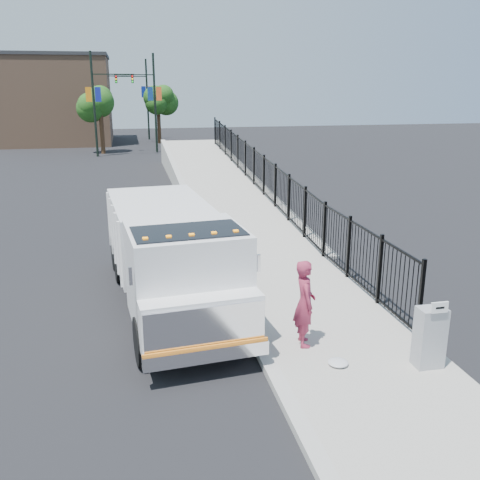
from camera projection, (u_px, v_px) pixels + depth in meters
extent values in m
plane|color=black|center=(244.00, 319.00, 13.21)|extent=(120.00, 120.00, 0.00)
cube|color=#9E998E|center=(349.00, 347.00, 11.69)|extent=(3.55, 12.00, 0.12)
cube|color=#ADAAA3|center=(264.00, 355.00, 11.31)|extent=(0.30, 12.00, 0.16)
cube|color=#9E998E|center=(219.00, 192.00, 28.66)|extent=(3.95, 24.06, 3.19)
cube|color=black|center=(264.00, 188.00, 24.93)|extent=(0.10, 28.00, 1.80)
cube|color=black|center=(169.00, 282.00, 14.10)|extent=(1.70, 7.11, 0.23)
cube|color=white|center=(187.00, 274.00, 11.63)|extent=(2.64, 2.50, 2.07)
cube|color=white|center=(201.00, 320.00, 10.59)|extent=(2.49, 0.95, 1.04)
cube|color=silver|center=(205.00, 328.00, 10.24)|extent=(2.38, 0.31, 0.88)
cube|color=silver|center=(207.00, 355.00, 10.31)|extent=(2.49, 0.42, 0.29)
cube|color=orange|center=(207.00, 347.00, 10.26)|extent=(2.48, 0.29, 0.06)
cube|color=black|center=(188.00, 251.00, 11.22)|extent=(2.39, 1.56, 0.88)
cube|color=white|center=(160.00, 231.00, 15.04)|extent=(2.89, 4.56, 1.76)
cube|color=silver|center=(131.00, 276.00, 10.18)|extent=(0.07, 0.07, 0.36)
cube|color=silver|center=(259.00, 263.00, 10.92)|extent=(0.07, 0.07, 0.36)
cube|color=orange|center=(145.00, 239.00, 10.50)|extent=(0.11, 0.09, 0.06)
cube|color=orange|center=(169.00, 237.00, 10.63)|extent=(0.11, 0.09, 0.06)
cube|color=orange|center=(192.00, 235.00, 10.76)|extent=(0.11, 0.09, 0.06)
cube|color=orange|center=(214.00, 233.00, 10.89)|extent=(0.11, 0.09, 0.06)
cube|color=orange|center=(236.00, 231.00, 11.03)|extent=(0.11, 0.09, 0.06)
cylinder|color=black|center=(143.00, 341.00, 10.96)|extent=(0.43, 1.06, 1.04)
cylinder|color=black|center=(244.00, 327.00, 11.58)|extent=(0.43, 1.06, 1.04)
cylinder|color=black|center=(121.00, 264.00, 15.61)|extent=(0.43, 1.06, 1.04)
cylinder|color=black|center=(194.00, 258.00, 16.23)|extent=(0.43, 1.06, 1.04)
cylinder|color=black|center=(117.00, 253.00, 16.65)|extent=(0.43, 1.06, 1.04)
cylinder|color=black|center=(186.00, 247.00, 17.27)|extent=(0.43, 1.06, 1.04)
imported|color=#942944|center=(305.00, 303.00, 11.44)|extent=(0.53, 0.74, 1.92)
cube|color=gray|center=(430.00, 337.00, 10.63)|extent=(0.55, 0.40, 1.25)
cube|color=white|center=(440.00, 307.00, 10.21)|extent=(0.35, 0.04, 0.22)
ellipsoid|color=silver|center=(338.00, 362.00, 10.81)|extent=(0.42, 0.42, 0.10)
cylinder|color=black|center=(94.00, 105.00, 41.57)|extent=(0.18, 0.18, 8.00)
cube|color=black|center=(113.00, 74.00, 41.24)|extent=(3.20, 0.08, 0.08)
cube|color=black|center=(132.00, 79.00, 41.62)|extent=(0.18, 0.22, 0.60)
cube|color=navy|center=(98.00, 94.00, 41.42)|extent=(0.45, 0.04, 1.10)
cube|color=orange|center=(89.00, 94.00, 41.28)|extent=(0.45, 0.04, 1.10)
cylinder|color=black|center=(155.00, 104.00, 44.42)|extent=(0.18, 0.18, 8.00)
cube|color=black|center=(134.00, 75.00, 43.45)|extent=(3.20, 0.08, 0.08)
cube|color=black|center=(116.00, 79.00, 43.27)|extent=(0.18, 0.22, 0.60)
cube|color=#F15A22|center=(159.00, 94.00, 44.26)|extent=(0.45, 0.04, 1.10)
cube|color=navy|center=(150.00, 94.00, 44.12)|extent=(0.45, 0.04, 1.10)
cylinder|color=black|center=(101.00, 101.00, 50.87)|extent=(0.18, 0.18, 8.00)
cube|color=black|center=(117.00, 76.00, 50.53)|extent=(3.20, 0.08, 0.08)
cube|color=black|center=(133.00, 80.00, 50.92)|extent=(0.18, 0.22, 0.60)
cube|color=navy|center=(105.00, 92.00, 50.71)|extent=(0.45, 0.04, 1.10)
cube|color=orange|center=(97.00, 92.00, 50.57)|extent=(0.45, 0.04, 1.10)
cylinder|color=black|center=(147.00, 100.00, 54.67)|extent=(0.18, 0.18, 8.00)
cube|color=black|center=(130.00, 76.00, 53.71)|extent=(3.20, 0.08, 0.08)
cube|color=black|center=(116.00, 80.00, 53.53)|extent=(0.18, 0.22, 0.60)
cube|color=#CB531B|center=(151.00, 92.00, 54.52)|extent=(0.45, 0.04, 1.10)
cube|color=navy|center=(144.00, 92.00, 54.38)|extent=(0.45, 0.04, 1.10)
cylinder|color=#382314|center=(102.00, 134.00, 44.09)|extent=(0.36, 0.36, 3.20)
sphere|color=#194714|center=(100.00, 104.00, 43.41)|extent=(2.53, 2.53, 2.53)
cylinder|color=#382314|center=(159.00, 126.00, 51.92)|extent=(0.36, 0.36, 3.20)
sphere|color=#194714|center=(158.00, 101.00, 51.24)|extent=(2.22, 2.22, 2.22)
cylinder|color=#382314|center=(100.00, 122.00, 57.32)|extent=(0.36, 0.36, 3.20)
sphere|color=#194714|center=(99.00, 99.00, 56.64)|extent=(2.70, 2.70, 2.70)
cube|color=#8C664C|center=(57.00, 101.00, 51.64)|extent=(10.00, 10.00, 8.00)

